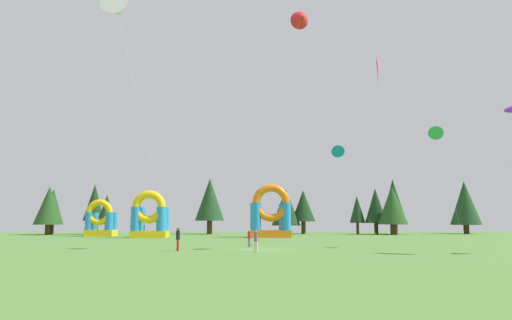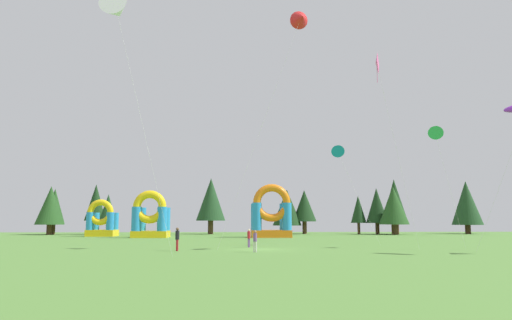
% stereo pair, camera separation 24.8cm
% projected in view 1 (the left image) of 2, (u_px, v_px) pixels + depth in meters
% --- Properties ---
extents(ground_plane, '(120.00, 120.00, 0.00)m').
position_uv_depth(ground_plane, '(262.00, 249.00, 38.73)').
color(ground_plane, '#548438').
extents(kite_teal_delta, '(4.44, 1.97, 9.69)m').
position_uv_depth(kite_teal_delta, '(338.00, 154.00, 46.58)').
color(kite_teal_delta, '#0C7F7A').
rests_on(kite_teal_delta, ground_plane).
extents(kite_green_delta, '(2.68, 1.86, 10.66)m').
position_uv_depth(kite_green_delta, '(436.00, 136.00, 42.07)').
color(kite_green_delta, green).
rests_on(kite_green_delta, ground_plane).
extents(kite_pink_diamond, '(4.09, 2.09, 16.33)m').
position_uv_depth(kite_pink_diamond, '(376.00, 65.00, 40.43)').
color(kite_pink_diamond, '#EA599E').
rests_on(kite_pink_diamond, ground_plane).
extents(kite_red_delta, '(7.94, 1.83, 20.75)m').
position_uv_depth(kite_red_delta, '(301.00, 18.00, 41.09)').
color(kite_red_delta, red).
rests_on(kite_red_delta, ground_plane).
extents(kite_white_delta, '(5.42, 2.21, 18.33)m').
position_uv_depth(kite_white_delta, '(117.00, 9.00, 33.30)').
color(kite_white_delta, white).
rests_on(kite_white_delta, ground_plane).
extents(person_left_edge, '(0.41, 0.41, 1.81)m').
position_uv_depth(person_left_edge, '(178.00, 237.00, 36.80)').
color(person_left_edge, '#B21E26').
rests_on(person_left_edge, ground_plane).
extents(person_near_camera, '(0.39, 0.39, 1.61)m').
position_uv_depth(person_near_camera, '(249.00, 236.00, 41.83)').
color(person_near_camera, '#724C8C').
rests_on(person_near_camera, ground_plane).
extents(person_far_side, '(0.32, 0.32, 1.62)m').
position_uv_depth(person_far_side, '(256.00, 239.00, 35.34)').
color(person_far_side, silver).
rests_on(person_far_side, ground_plane).
extents(inflatable_orange_dome, '(4.87, 4.86, 6.54)m').
position_uv_depth(inflatable_orange_dome, '(150.00, 220.00, 66.25)').
color(inflatable_orange_dome, yellow).
rests_on(inflatable_orange_dome, ground_plane).
extents(inflatable_red_slide, '(5.55, 4.74, 7.49)m').
position_uv_depth(inflatable_red_slide, '(270.00, 217.00, 67.08)').
color(inflatable_red_slide, orange).
rests_on(inflatable_red_slide, ground_plane).
extents(inflatable_yellow_castle, '(4.10, 4.08, 5.53)m').
position_uv_depth(inflatable_yellow_castle, '(101.00, 223.00, 71.18)').
color(inflatable_yellow_castle, yellow).
rests_on(inflatable_yellow_castle, ground_plane).
extents(tree_row_0, '(3.62, 3.62, 7.90)m').
position_uv_depth(tree_row_0, '(53.00, 206.00, 81.82)').
color(tree_row_0, '#4C331E').
rests_on(tree_row_0, ground_plane).
extents(tree_row_1, '(4.74, 4.74, 8.18)m').
position_uv_depth(tree_row_1, '(49.00, 205.00, 79.85)').
color(tree_row_1, '#4C331E').
rests_on(tree_row_1, ground_plane).
extents(tree_row_2, '(3.66, 3.66, 8.75)m').
position_uv_depth(tree_row_2, '(94.00, 203.00, 82.89)').
color(tree_row_2, '#4C331E').
rests_on(tree_row_2, ground_plane).
extents(tree_row_3, '(2.71, 2.71, 6.75)m').
position_uv_depth(tree_row_3, '(107.00, 208.00, 78.93)').
color(tree_row_3, '#4C331E').
rests_on(tree_row_3, ground_plane).
extents(tree_row_4, '(5.19, 5.19, 9.91)m').
position_uv_depth(tree_row_4, '(210.00, 200.00, 84.14)').
color(tree_row_4, '#4C331E').
rests_on(tree_row_4, ground_plane).
extents(tree_row_5, '(5.19, 5.19, 7.95)m').
position_uv_depth(tree_row_5, '(286.00, 208.00, 84.87)').
color(tree_row_5, '#4C331E').
rests_on(tree_row_5, ground_plane).
extents(tree_row_6, '(4.29, 4.29, 7.86)m').
position_uv_depth(tree_row_6, '(303.00, 206.00, 85.33)').
color(tree_row_6, '#4C331E').
rests_on(tree_row_6, ground_plane).
extents(tree_row_7, '(2.73, 2.73, 6.83)m').
position_uv_depth(tree_row_7, '(357.00, 209.00, 84.34)').
color(tree_row_7, '#4C331E').
rests_on(tree_row_7, ground_plane).
extents(tree_row_8, '(3.84, 3.84, 8.11)m').
position_uv_depth(tree_row_8, '(375.00, 206.00, 84.08)').
color(tree_row_8, '#4C331E').
rests_on(tree_row_8, ground_plane).
extents(tree_row_9, '(5.08, 5.08, 8.23)m').
position_uv_depth(tree_row_9, '(392.00, 205.00, 80.68)').
color(tree_row_9, '#4C331E').
rests_on(tree_row_9, ground_plane).
extents(tree_row_10, '(4.44, 4.44, 9.52)m').
position_uv_depth(tree_row_10, '(393.00, 202.00, 81.64)').
color(tree_row_10, '#4C331E').
rests_on(tree_row_10, ground_plane).
extents(tree_row_11, '(3.05, 3.05, 6.58)m').
position_uv_depth(tree_row_11, '(395.00, 209.00, 84.65)').
color(tree_row_11, '#4C331E').
rests_on(tree_row_11, ground_plane).
extents(tree_row_12, '(5.42, 5.42, 9.53)m').
position_uv_depth(tree_row_12, '(465.00, 203.00, 85.85)').
color(tree_row_12, '#4C331E').
rests_on(tree_row_12, ground_plane).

